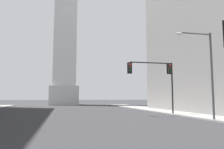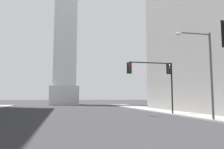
{
  "view_description": "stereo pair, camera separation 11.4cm",
  "coord_description": "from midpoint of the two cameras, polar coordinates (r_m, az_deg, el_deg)",
  "views": [
    {
      "loc": [
        -0.4,
        -1.64,
        2.0
      ],
      "look_at": [
        8.99,
        39.74,
        6.51
      ],
      "focal_mm": 35.0,
      "sensor_mm": 36.0,
      "label": 1
    },
    {
      "loc": [
        -0.29,
        -1.67,
        2.0
      ],
      "look_at": [
        8.99,
        39.74,
        6.51
      ],
      "focal_mm": 35.0,
      "sensor_mm": 36.0,
      "label": 2
    }
  ],
  "objects": [
    {
      "name": "traffic_light_mid_right",
      "position": [
        26.35,
        11.84,
        0.06
      ],
      "size": [
        5.73,
        0.52,
        6.2
      ],
      "color": "black",
      "rests_on": "ground_plane"
    },
    {
      "name": "street_lamp",
      "position": [
        20.69,
        23.29,
        2.3
      ],
      "size": [
        3.41,
        0.36,
        7.74
      ],
      "color": "#4C4C51",
      "rests_on": "ground_plane"
    },
    {
      "name": "sidewalk_right",
      "position": [
        28.13,
        19.71,
        -9.64
      ],
      "size": [
        5.0,
        73.72,
        0.15
      ],
      "primitive_type": "cube",
      "color": "gray",
      "rests_on": "ground_plane"
    }
  ]
}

